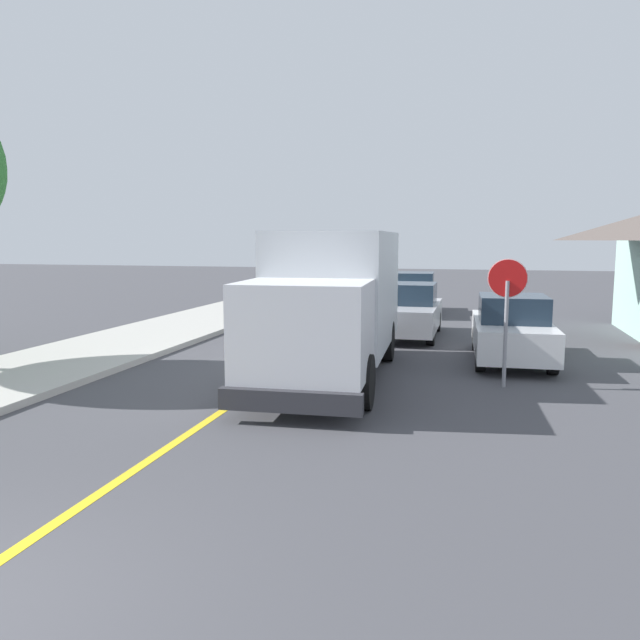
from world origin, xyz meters
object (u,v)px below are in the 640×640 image
box_truck (332,297)px  parked_car_near (409,312)px  parked_van_across (512,330)px  parked_car_mid (413,294)px  stop_sign (507,298)px

box_truck → parked_car_near: box_truck is taller
box_truck → parked_van_across: (3.96, 2.71, -0.97)m
parked_car_mid → parked_car_near: bearing=-85.6°
parked_car_mid → stop_sign: size_ratio=1.69×
parked_van_across → parked_car_near: bearing=131.2°
parked_car_mid → stop_sign: (3.13, -12.45, 1.06)m
box_truck → parked_van_across: box_truck is taller
box_truck → parked_car_near: 6.20m
parked_car_mid → stop_sign: stop_sign is taller
box_truck → stop_sign: box_truck is taller
box_truck → parked_car_near: size_ratio=1.66×
stop_sign → parked_car_mid: bearing=104.1°
parked_car_near → parked_van_across: 4.42m
parked_car_mid → parked_van_across: bearing=-70.5°
parked_car_mid → parked_van_across: 10.21m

